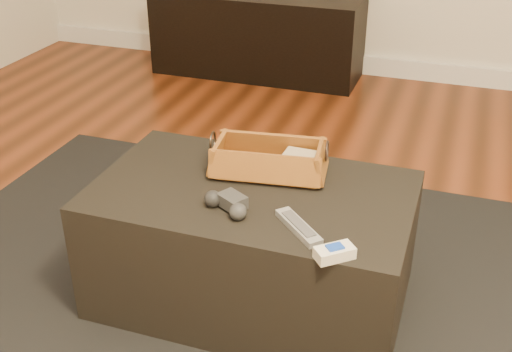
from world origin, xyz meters
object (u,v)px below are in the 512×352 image
(ottoman, at_px, (252,244))
(game_controller, at_px, (228,203))
(media_cabinet, at_px, (258,35))
(wicker_basket, at_px, (269,161))
(tv_remote, at_px, (262,168))
(silver_remote, at_px, (299,227))
(cream_gadget, at_px, (335,253))

(ottoman, relative_size, game_controller, 6.05)
(media_cabinet, relative_size, wicker_basket, 3.33)
(tv_remote, bearing_deg, wicker_basket, 30.87)
(wicker_basket, relative_size, silver_remote, 2.34)
(media_cabinet, distance_m, ottoman, 2.31)
(tv_remote, height_order, game_controller, game_controller)
(tv_remote, bearing_deg, cream_gadget, -63.14)
(media_cabinet, distance_m, silver_remote, 2.55)
(ottoman, relative_size, silver_remote, 5.88)
(cream_gadget, bearing_deg, tv_remote, 130.85)
(game_controller, bearing_deg, cream_gadget, -20.23)
(tv_remote, bearing_deg, game_controller, -109.20)
(ottoman, relative_size, wicker_basket, 2.52)
(tv_remote, relative_size, wicker_basket, 0.50)
(silver_remote, distance_m, cream_gadget, 0.16)
(cream_gadget, bearing_deg, game_controller, 159.77)
(tv_remote, height_order, cream_gadget, cream_gadget)
(game_controller, relative_size, silver_remote, 0.97)
(game_controller, bearing_deg, tv_remote, 84.78)
(tv_remote, xyz_separation_m, wicker_basket, (0.02, 0.02, 0.02))
(tv_remote, distance_m, silver_remote, 0.34)
(ottoman, distance_m, silver_remote, 0.35)
(ottoman, height_order, cream_gadget, cream_gadget)
(media_cabinet, relative_size, ottoman, 1.32)
(ottoman, xyz_separation_m, cream_gadget, (0.33, -0.28, 0.23))
(ottoman, bearing_deg, tv_remote, 90.29)
(tv_remote, height_order, silver_remote, tv_remote)
(wicker_basket, xyz_separation_m, game_controller, (-0.04, -0.27, -0.02))
(ottoman, height_order, game_controller, game_controller)
(cream_gadget, bearing_deg, media_cabinet, 113.20)
(ottoman, xyz_separation_m, wicker_basket, (0.02, 0.12, 0.25))
(game_controller, bearing_deg, silver_remote, -7.34)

